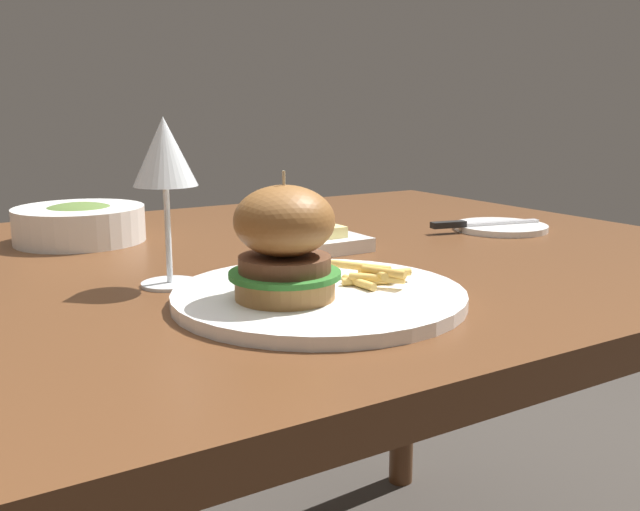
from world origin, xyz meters
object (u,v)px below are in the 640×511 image
soup_bowl (80,223)px  wine_glass (165,158)px  main_plate (319,296)px  bread_plate (501,227)px  table_knife (475,224)px  butter_dish (332,243)px  burger_sandwich (284,242)px

soup_bowl → wine_glass: bearing=-86.4°
wine_glass → soup_bowl: (-0.02, 0.33, -0.12)m
main_plate → wine_glass: (-0.11, 0.16, 0.14)m
bread_plate → table_knife: (-0.05, 0.01, 0.01)m
main_plate → butter_dish: size_ratio=3.15×
main_plate → soup_bowl: size_ratio=1.60×
burger_sandwich → bread_plate: 0.59m
wine_glass → bread_plate: size_ratio=1.26×
main_plate → bread_plate: bearing=23.8°
wine_glass → butter_dish: bearing=14.2°
main_plate → burger_sandwich: burger_sandwich is taller
butter_dish → soup_bowl: soup_bowl is taller
bread_plate → soup_bowl: soup_bowl is taller
table_knife → butter_dish: bearing=-178.9°
butter_dish → main_plate: bearing=-125.7°
bread_plate → main_plate: bearing=-156.2°
burger_sandwich → wine_glass: bearing=111.1°
burger_sandwich → wine_glass: wine_glass is taller
wine_glass → soup_bowl: wine_glass is taller
table_knife → butter_dish: butter_dish is taller
bread_plate → table_knife: bearing=167.5°
main_plate → burger_sandwich: (-0.05, -0.01, 0.06)m
burger_sandwich → bread_plate: size_ratio=0.84×
burger_sandwich → table_knife: burger_sandwich is taller
burger_sandwich → wine_glass: size_ratio=0.67×
soup_bowl → butter_dish: bearing=-42.4°
wine_glass → bread_plate: wine_glass is taller
burger_sandwich → butter_dish: size_ratio=1.30×
main_plate → soup_bowl: soup_bowl is taller
soup_bowl → burger_sandwich: bearing=-80.4°
butter_dish → soup_bowl: (-0.29, 0.27, 0.02)m
wine_glass → table_knife: (0.56, 0.07, -0.13)m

